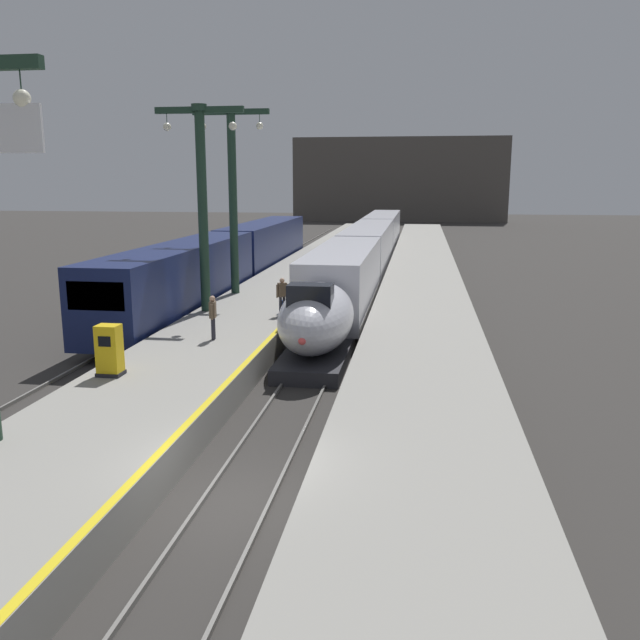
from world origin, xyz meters
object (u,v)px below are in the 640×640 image
station_column_far (233,184)px  passenger_near_edge (282,293)px  highspeed_train_main (367,250)px  station_column_mid (202,189)px  passenger_mid_platform (213,314)px  regional_train_adjacent (231,258)px  rolling_suitcase (284,307)px  ticket_machine_yellow (110,352)px

station_column_far → passenger_near_edge: station_column_far is taller
highspeed_train_main → station_column_far: size_ratio=5.90×
station_column_mid → passenger_near_edge: 5.89m
highspeed_train_main → passenger_mid_platform: size_ratio=33.48×
regional_train_adjacent → station_column_far: (2.20, -6.89, 4.66)m
highspeed_train_main → regional_train_adjacent: regional_train_adjacent is taller
regional_train_adjacent → rolling_suitcase: regional_train_adjacent is taller
station_column_far → highspeed_train_main: bearing=68.3°
station_column_mid → passenger_mid_platform: (2.07, -5.47, -4.54)m
highspeed_train_main → rolling_suitcase: highspeed_train_main is taller
rolling_suitcase → ticket_machine_yellow: ticket_machine_yellow is taller
highspeed_train_main → station_column_far: 16.65m
passenger_mid_platform → rolling_suitcase: 5.66m
passenger_mid_platform → ticket_machine_yellow: 5.34m
highspeed_train_main → passenger_near_edge: size_ratio=33.48×
station_column_mid → passenger_mid_platform: 7.40m
passenger_near_edge → highspeed_train_main: bearing=83.9°
station_column_far → passenger_near_edge: (3.72, -5.51, -4.75)m
highspeed_train_main → rolling_suitcase: 20.01m
regional_train_adjacent → ticket_machine_yellow: regional_train_adjacent is taller
passenger_near_edge → rolling_suitcase: (-0.02, 0.43, -0.69)m
station_column_mid → passenger_near_edge: station_column_mid is taller
station_column_mid → ticket_machine_yellow: station_column_mid is taller
station_column_far → rolling_suitcase: (3.70, -5.08, -5.43)m
rolling_suitcase → ticket_machine_yellow: bearing=-107.8°
passenger_near_edge → rolling_suitcase: bearing=92.5°
passenger_mid_platform → rolling_suitcase: passenger_mid_platform is taller
highspeed_train_main → rolling_suitcase: bearing=-96.3°
ticket_machine_yellow → highspeed_train_main: bearing=79.6°
rolling_suitcase → station_column_far: bearing=126.1°
highspeed_train_main → passenger_mid_platform: bearing=-98.6°
ticket_machine_yellow → passenger_near_edge: bearing=71.4°
regional_train_adjacent → rolling_suitcase: bearing=-63.8°
regional_train_adjacent → ticket_machine_yellow: (2.55, -22.40, -0.34)m
highspeed_train_main → station_column_mid: 21.16m
highspeed_train_main → passenger_mid_platform: highspeed_train_main is taller
ticket_machine_yellow → passenger_mid_platform: bearing=71.2°
station_column_far → ticket_machine_yellow: (0.35, -15.51, -5.00)m
passenger_near_edge → ticket_machine_yellow: bearing=-108.6°
station_column_far → regional_train_adjacent: bearing=107.7°
regional_train_adjacent → ticket_machine_yellow: size_ratio=22.88×
station_column_mid → station_column_far: (0.00, 4.99, 0.21)m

